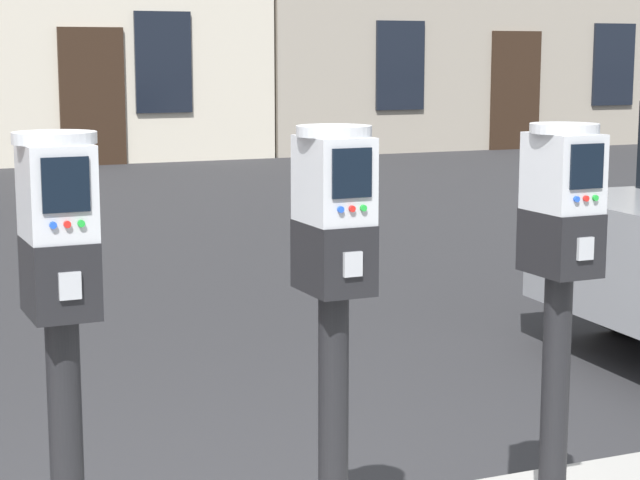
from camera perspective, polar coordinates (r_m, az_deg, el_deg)
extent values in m
cylinder|color=black|center=(3.17, -12.65, -11.43)|extent=(0.09, 0.09, 0.87)
cube|color=black|center=(3.02, -13.01, -1.84)|extent=(0.17, 0.24, 0.20)
cube|color=#A5A8AD|center=(2.90, -12.52, -2.28)|extent=(0.06, 0.01, 0.07)
cube|color=#B7BABF|center=(2.99, -13.17, 2.40)|extent=(0.17, 0.23, 0.25)
cube|color=black|center=(2.87, -12.73, 2.74)|extent=(0.12, 0.01, 0.14)
cylinder|color=blue|center=(2.87, -13.33, 0.73)|extent=(0.02, 0.01, 0.02)
cylinder|color=red|center=(2.88, -12.65, 0.78)|extent=(0.02, 0.01, 0.02)
cylinder|color=green|center=(2.89, -11.97, 0.82)|extent=(0.02, 0.01, 0.02)
cylinder|color=#B7BABF|center=(2.97, -13.27, 5.06)|extent=(0.22, 0.22, 0.03)
cylinder|color=black|center=(3.39, 0.68, -9.84)|extent=(0.09, 0.09, 0.87)
cube|color=black|center=(3.25, 0.70, -0.87)|extent=(0.17, 0.24, 0.20)
cube|color=#A5A8AD|center=(3.14, 1.67, -1.24)|extent=(0.06, 0.01, 0.07)
cube|color=#B7BABF|center=(3.22, 0.70, 3.07)|extent=(0.17, 0.23, 0.25)
cube|color=black|center=(3.11, 1.63, 3.40)|extent=(0.12, 0.01, 0.14)
cylinder|color=blue|center=(3.10, 1.05, 1.55)|extent=(0.02, 0.01, 0.02)
cylinder|color=red|center=(3.12, 1.64, 1.59)|extent=(0.02, 0.01, 0.02)
cylinder|color=green|center=(3.13, 2.21, 1.62)|extent=(0.02, 0.01, 0.02)
cylinder|color=#B7BABF|center=(3.20, 0.71, 5.54)|extent=(0.22, 0.22, 0.03)
cylinder|color=black|center=(3.76, 11.78, -8.15)|extent=(0.09, 0.09, 0.86)
cube|color=black|center=(3.63, 12.06, -0.13)|extent=(0.17, 0.24, 0.20)
cube|color=#A5A8AD|center=(3.54, 13.26, -0.43)|extent=(0.06, 0.01, 0.07)
cube|color=#B7BABF|center=(3.60, 12.18, 3.36)|extent=(0.17, 0.23, 0.24)
cube|color=black|center=(3.51, 13.34, 3.64)|extent=(0.12, 0.01, 0.14)
cylinder|color=blue|center=(3.50, 12.84, 2.03)|extent=(0.02, 0.01, 0.02)
cylinder|color=red|center=(3.52, 13.30, 2.05)|extent=(0.02, 0.01, 0.02)
cylinder|color=green|center=(3.54, 13.75, 2.08)|extent=(0.02, 0.01, 0.02)
cylinder|color=#B7BABF|center=(3.59, 12.25, 5.54)|extent=(0.22, 0.22, 0.03)
cylinder|color=black|center=(7.11, 15.56, -2.09)|extent=(0.65, 0.25, 0.64)
cube|color=black|center=(17.97, -7.93, 8.88)|extent=(0.90, 0.06, 1.57)
cube|color=black|center=(17.72, -11.43, 7.11)|extent=(1.00, 0.07, 2.10)
cube|color=black|center=(19.49, 4.08, 8.79)|extent=(0.90, 0.06, 1.50)
cube|color=black|center=(21.89, 14.61, 8.57)|extent=(0.90, 0.06, 1.50)
cube|color=black|center=(20.67, 9.84, 7.45)|extent=(1.00, 0.07, 2.10)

